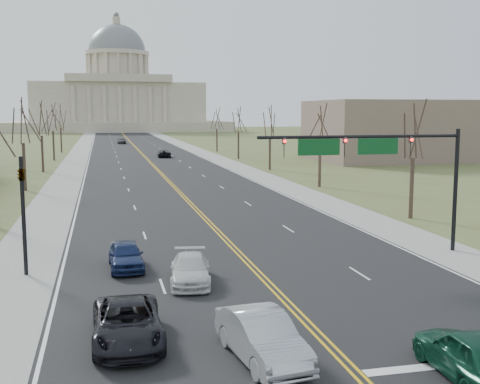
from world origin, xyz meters
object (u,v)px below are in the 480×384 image
car_sb_inner_second (190,269)px  car_far_sb (122,141)px  signal_left (23,202)px  car_far_nb (164,153)px  car_nb_inner_lead (470,354)px  car_sb_outer_lead (127,323)px  signal_mast (377,155)px  car_sb_inner_lead (262,337)px  car_sb_outer_second (126,255)px

car_sb_inner_second → car_far_sb: (1.00, 128.48, 0.17)m
signal_left → car_sb_inner_second: 9.04m
signal_left → car_sb_inner_second: signal_left is taller
signal_left → car_sb_inner_second: size_ratio=1.31×
signal_left → car_far_nb: (14.80, 77.28, -3.03)m
car_far_nb → car_far_sb: car_far_sb is taller
car_nb_inner_lead → car_far_sb: car_far_sb is taller
car_sb_outer_lead → car_far_nb: size_ratio=1.09×
signal_left → car_far_sb: (8.87, 125.21, -2.87)m
signal_mast → car_nb_inner_lead: size_ratio=2.60×
car_nb_inner_lead → car_sb_inner_lead: (-5.86, 2.79, 0.01)m
signal_mast → car_sb_inner_second: (-11.08, -3.27, -5.09)m
signal_mast → car_far_nb: signal_mast is taller
car_sb_inner_second → car_far_sb: 128.48m
car_nb_inner_lead → car_sb_outer_second: bearing=-56.0°
car_sb_inner_second → car_sb_inner_lead: bearing=-76.1°
car_sb_outer_lead → car_sb_outer_second: 10.35m
signal_mast → car_sb_outer_second: bearing=179.5°
car_far_sb → car_sb_outer_second: bearing=-95.5°
car_sb_outer_lead → car_nb_inner_lead: bearing=-27.7°
car_nb_inner_lead → car_sb_inner_second: size_ratio=1.02×
car_nb_inner_lead → car_sb_outer_lead: size_ratio=0.89×
signal_left → car_sb_outer_lead: (4.60, -10.24, -2.97)m
car_sb_inner_lead → car_far_sb: 138.00m
car_sb_inner_lead → car_sb_outer_second: car_sb_inner_lead is taller
car_nb_inner_lead → car_sb_outer_second: 18.48m
car_nb_inner_lead → signal_mast: bearing=-103.1°
signal_left → car_far_sb: 125.55m
car_sb_inner_lead → car_far_sb: (-0.00, 138.00, 0.03)m
car_sb_outer_lead → car_sb_inner_second: bearing=65.1°
car_sb_outer_second → car_far_nb: (9.85, 77.18, -0.05)m
signal_mast → car_far_nb: 77.56m
signal_left → car_far_nb: size_ratio=1.24×
signal_left → car_sb_inner_lead: (8.87, -12.79, -2.90)m
car_sb_outer_second → car_far_sb: 125.16m
signal_left → car_far_nb: signal_left is taller
signal_left → car_sb_inner_second: (7.87, -3.27, -3.04)m
car_sb_inner_lead → car_sb_inner_second: car_sb_inner_lead is taller
car_sb_outer_second → car_far_nb: size_ratio=0.88×
car_sb_outer_lead → car_sb_inner_second: (3.26, 6.97, -0.07)m
car_sb_inner_second → car_far_sb: car_far_sb is taller
signal_left → car_sb_outer_second: (4.96, 0.11, -2.98)m
car_sb_inner_lead → car_far_sb: bearing=82.0°
car_far_nb → car_sb_inner_lead: bearing=88.5°
car_sb_outer_lead → car_far_nb: bearing=83.5°
signal_mast → signal_left: bearing=180.0°
signal_mast → signal_left: signal_mast is taller
car_sb_outer_second → signal_mast: bearing=-2.1°
car_sb_outer_second → car_far_sb: bearing=86.6°
car_sb_inner_lead → car_sb_outer_second: bearing=98.9°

